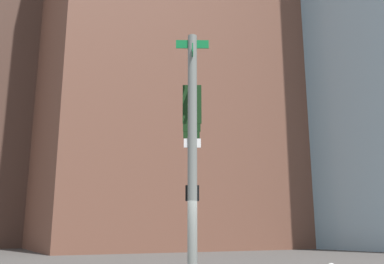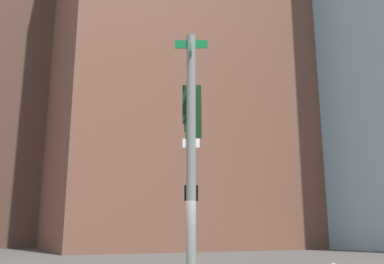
% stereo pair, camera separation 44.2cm
% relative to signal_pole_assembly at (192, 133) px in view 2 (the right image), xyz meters
% --- Properties ---
extents(signal_pole_assembly, '(2.10, 3.60, 7.07)m').
position_rel_signal_pole_assembly_xyz_m(signal_pole_assembly, '(0.00, 0.00, 0.00)').
color(signal_pole_assembly, slate).
rests_on(signal_pole_assembly, ground_plane).
extents(building_brick_nearside, '(26.68, 18.60, 52.99)m').
position_rel_signal_pole_assembly_xyz_m(building_brick_nearside, '(-13.81, -32.51, 21.96)').
color(building_brick_nearside, brown).
rests_on(building_brick_nearside, ground_plane).
extents(building_brick_midblock, '(22.47, 17.78, 39.16)m').
position_rel_signal_pole_assembly_xyz_m(building_brick_midblock, '(-31.80, -40.03, 15.04)').
color(building_brick_midblock, brown).
rests_on(building_brick_midblock, ground_plane).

